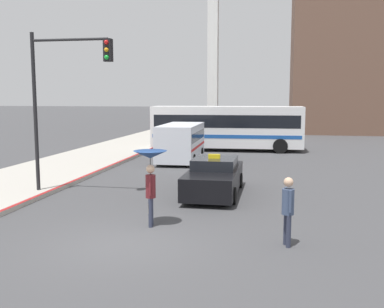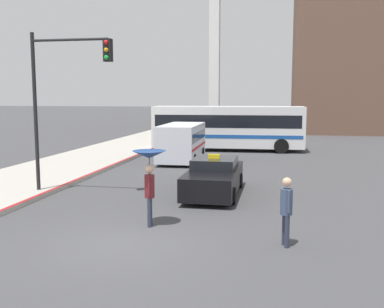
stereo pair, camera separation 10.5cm
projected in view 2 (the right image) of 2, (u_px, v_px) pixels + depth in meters
The scene contains 8 objects.
ground_plane at pixel (122, 243), 11.41m from camera, with size 300.00×300.00×0.00m, color #424244.
taxi at pixel (214, 177), 17.00m from camera, with size 1.91×4.67×1.54m.
ambulance_van at pixel (182, 141), 25.65m from camera, with size 2.20×5.23×2.12m.
city_bus at pixel (228, 126), 30.80m from camera, with size 10.31×3.01×3.02m.
pedestrian_with_umbrella at pixel (149, 167), 12.68m from camera, with size 0.96×0.96×2.18m.
pedestrian_man at pixel (286, 206), 11.04m from camera, with size 0.37×0.45×1.74m.
traffic_light at pixel (63, 84), 16.45m from camera, with size 3.14×0.38×6.03m.
monument_cross at pixel (215, 7), 39.79m from camera, with size 8.99×0.90×20.44m.
Camera 2 is at (3.83, -10.50, 3.70)m, focal length 42.00 mm.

